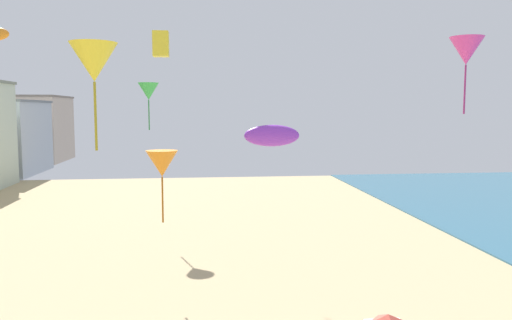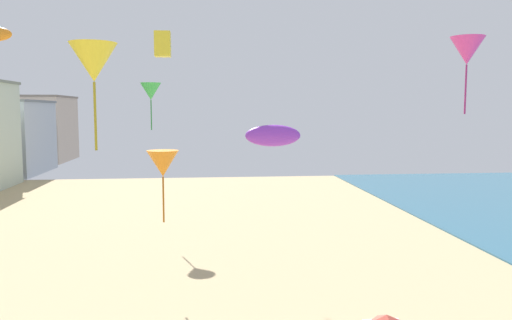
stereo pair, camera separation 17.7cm
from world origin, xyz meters
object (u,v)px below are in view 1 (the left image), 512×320
object	(u,v)px
kite_magenta_delta	(466,51)
kite_yellow_box	(161,44)
kite_orange_delta	(162,164)
kite_purple_parafoil	(272,136)
kite_yellow_delta	(94,62)
kite_green_delta	(149,91)

from	to	relation	value
kite_magenta_delta	kite_yellow_box	xyz separation A→B (m)	(-12.24, 11.45, 1.53)
kite_magenta_delta	kite_orange_delta	world-z (taller)	kite_magenta_delta
kite_purple_parafoil	kite_yellow_box	world-z (taller)	kite_yellow_box
kite_yellow_delta	kite_orange_delta	bearing A→B (deg)	74.67
kite_green_delta	kite_yellow_delta	world-z (taller)	kite_yellow_delta
kite_yellow_box	kite_purple_parafoil	bearing A→B (deg)	-38.67
kite_orange_delta	kite_yellow_delta	bearing A→B (deg)	-105.33
kite_green_delta	kite_purple_parafoil	bearing A→B (deg)	-55.79
kite_yellow_box	kite_orange_delta	world-z (taller)	kite_yellow_box
kite_magenta_delta	kite_orange_delta	distance (m)	13.57
kite_orange_delta	kite_yellow_delta	world-z (taller)	kite_yellow_delta
kite_green_delta	kite_yellow_delta	distance (m)	18.60
kite_magenta_delta	kite_purple_parafoil	distance (m)	10.04
kite_purple_parafoil	kite_orange_delta	world-z (taller)	kite_purple_parafoil
kite_magenta_delta	kite_yellow_box	bearing A→B (deg)	136.89
kite_orange_delta	kite_yellow_box	bearing A→B (deg)	93.58
kite_magenta_delta	kite_green_delta	distance (m)	21.95
kite_green_delta	kite_orange_delta	xyz separation A→B (m)	(1.72, -12.48, -3.70)
kite_magenta_delta	kite_purple_parafoil	world-z (taller)	kite_magenta_delta
kite_yellow_box	kite_orange_delta	size ratio (longest dim) A/B	0.43
kite_yellow_delta	kite_purple_parafoil	bearing A→B (deg)	49.33
kite_yellow_box	kite_green_delta	bearing A→B (deg)	102.67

